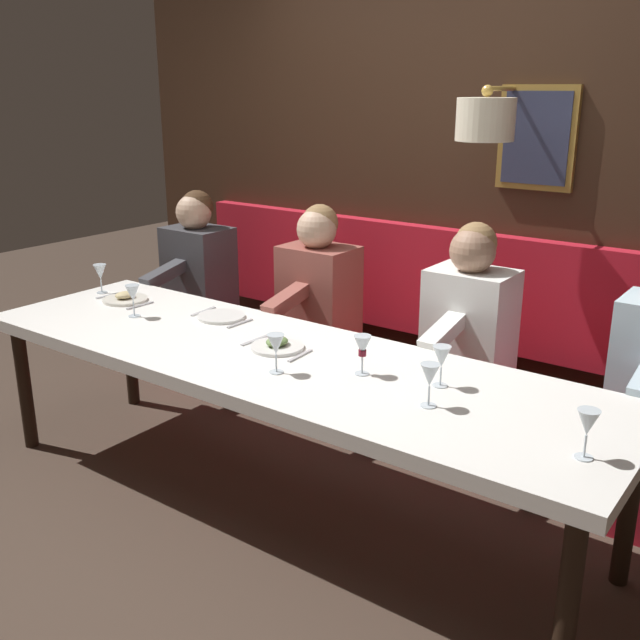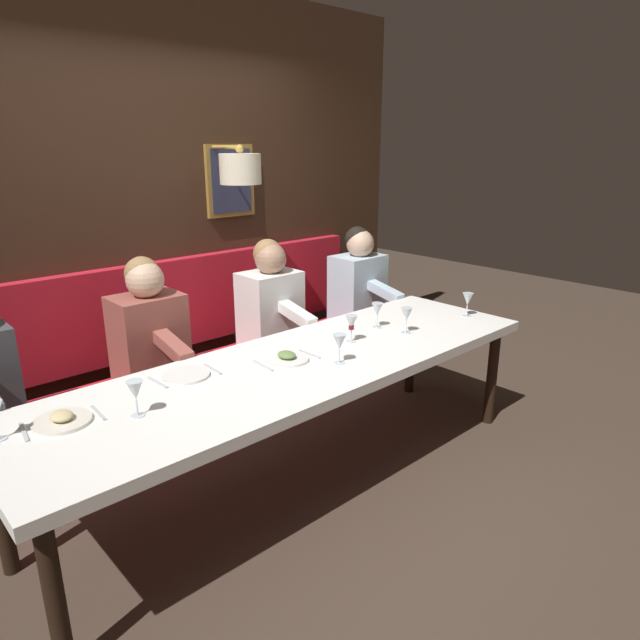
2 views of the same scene
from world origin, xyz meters
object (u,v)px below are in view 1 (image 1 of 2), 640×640
at_px(wine_glass_0, 133,294).
at_px(wine_glass_3, 362,347).
at_px(diner_far, 198,258).
at_px(wine_glass_2, 276,345).
at_px(diner_near, 470,309).
at_px(wine_glass_5, 442,358).
at_px(wine_glass_4, 100,273).
at_px(diner_middle, 318,281).
at_px(wine_glass_6, 430,376).
at_px(wine_glass_1, 588,424).
at_px(dining_table, 276,366).

bearing_deg(wine_glass_0, wine_glass_3, -88.60).
bearing_deg(diner_far, wine_glass_2, -124.77).
distance_m(diner_near, diner_far, 1.87).
bearing_deg(wine_glass_5, wine_glass_4, 88.02).
distance_m(wine_glass_4, wine_glass_5, 2.16).
distance_m(diner_middle, wine_glass_6, 1.56).
bearing_deg(wine_glass_3, wine_glass_5, -76.23).
relative_size(diner_middle, diner_far, 1.00).
bearing_deg(wine_glass_4, diner_middle, -54.66).
xyz_separation_m(diner_near, wine_glass_0, (-0.89, 1.42, 0.04)).
xyz_separation_m(wine_glass_5, wine_glass_6, (-0.19, -0.05, 0.00)).
bearing_deg(wine_glass_6, wine_glass_0, 87.19).
bearing_deg(diner_near, wine_glass_1, -139.54).
bearing_deg(wine_glass_2, wine_glass_5, -65.87).
xyz_separation_m(diner_near, wine_glass_6, (-0.97, -0.30, 0.04)).
bearing_deg(wine_glass_3, diner_far, 64.58).
height_order(diner_middle, diner_far, same).
height_order(wine_glass_2, wine_glass_5, same).
xyz_separation_m(wine_glass_3, wine_glass_5, (0.08, -0.31, 0.00)).
relative_size(diner_middle, wine_glass_5, 4.82).
bearing_deg(dining_table, wine_glass_0, 90.45).
relative_size(dining_table, wine_glass_4, 18.72).
distance_m(dining_table, wine_glass_1, 1.40).
height_order(wine_glass_0, wine_glass_2, same).
bearing_deg(wine_glass_4, diner_far, -3.89).
relative_size(dining_table, diner_middle, 3.88).
height_order(diner_near, wine_glass_1, diner_near).
xyz_separation_m(diner_far, wine_glass_5, (-0.78, -2.11, 0.04)).
bearing_deg(wine_glass_6, wine_glass_2, 96.61).
xyz_separation_m(diner_far, wine_glass_3, (-0.86, -1.80, 0.04)).
bearing_deg(diner_near, diner_far, 90.00).
distance_m(diner_middle, diner_far, 0.95).
bearing_deg(wine_glass_3, wine_glass_4, 85.32).
xyz_separation_m(wine_glass_4, wine_glass_6, (-0.27, -2.21, 0.00)).
relative_size(diner_far, wine_glass_4, 4.82).
distance_m(diner_near, wine_glass_5, 0.82).
xyz_separation_m(wine_glass_1, wine_glass_2, (-0.02, 1.23, 0.00)).
relative_size(wine_glass_1, wine_glass_4, 1.00).
relative_size(wine_glass_0, wine_glass_4, 1.00).
bearing_deg(wine_glass_1, wine_glass_2, 90.85).
height_order(wine_glass_2, wine_glass_6, same).
height_order(diner_middle, wine_glass_6, diner_middle).
bearing_deg(dining_table, diner_near, -29.44).
relative_size(wine_glass_3, wine_glass_4, 1.00).
height_order(diner_middle, wine_glass_3, diner_middle).
height_order(diner_far, wine_glass_1, diner_far).
xyz_separation_m(dining_table, wine_glass_3, (0.03, -0.43, 0.17)).
xyz_separation_m(dining_table, wine_glass_5, (0.10, -0.74, 0.17)).
bearing_deg(wine_glass_0, wine_glass_6, -92.81).
distance_m(diner_near, wine_glass_1, 1.36).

